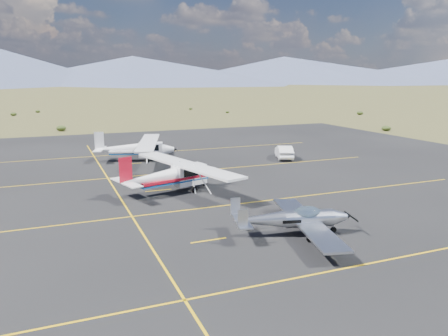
{
  "coord_description": "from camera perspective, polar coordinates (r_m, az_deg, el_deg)",
  "views": [
    {
      "loc": [
        -10.39,
        -23.84,
        8.5
      ],
      "look_at": [
        1.84,
        6.24,
        1.6
      ],
      "focal_mm": 35.0,
      "sensor_mm": 36.0,
      "label": 1
    }
  ],
  "objects": [
    {
      "name": "sedan",
      "position": [
        45.91,
        7.85,
        2.1
      ],
      "size": [
        2.89,
        4.43,
        1.38
      ],
      "primitive_type": "imported",
      "rotation": [
        0.0,
        0.0,
        2.77
      ],
      "color": "silver",
      "rests_on": "apron"
    },
    {
      "name": "apron",
      "position": [
        33.63,
        -3.39,
        -2.66
      ],
      "size": [
        72.0,
        72.0,
        0.02
      ],
      "primitive_type": "cube",
      "color": "black",
      "rests_on": "ground"
    },
    {
      "name": "aircraft_low_wing",
      "position": [
        24.01,
        9.27,
        -6.58
      ],
      "size": [
        6.45,
        8.84,
        1.92
      ],
      "rotation": [
        0.0,
        0.0,
        -0.24
      ],
      "color": "silver",
      "rests_on": "apron"
    },
    {
      "name": "ground",
      "position": [
        27.36,
        1.37,
        -6.11
      ],
      "size": [
        1600.0,
        1600.0,
        0.0
      ],
      "primitive_type": "plane",
      "color": "#383D1C",
      "rests_on": "ground"
    },
    {
      "name": "aircraft_cessna",
      "position": [
        32.32,
        -6.69,
        -0.84
      ],
      "size": [
        8.1,
        12.09,
        3.08
      ],
      "rotation": [
        0.0,
        0.0,
        0.28
      ],
      "color": "white",
      "rests_on": "apron"
    },
    {
      "name": "aircraft_plain",
      "position": [
        44.86,
        -11.35,
        2.57
      ],
      "size": [
        7.98,
        11.78,
        3.0
      ],
      "rotation": [
        0.0,
        0.0,
        -0.29
      ],
      "color": "white",
      "rests_on": "apron"
    }
  ]
}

